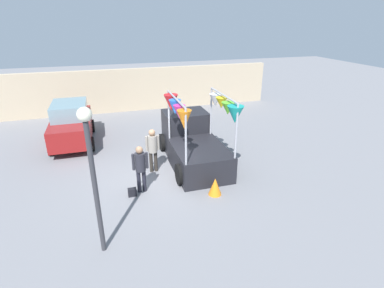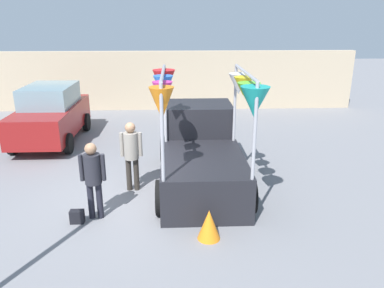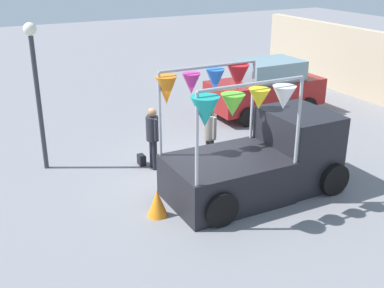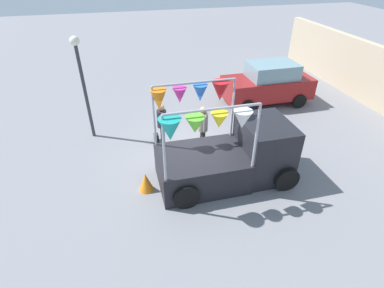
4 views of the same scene
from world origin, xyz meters
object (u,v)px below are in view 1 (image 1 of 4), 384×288
person_customer (140,165)px  handbag (132,192)px  vendor_truck (192,140)px  street_lamp (91,163)px  parked_car (71,123)px  person_vendor (153,146)px  folded_kite_bundle_tangerine (215,186)px

person_customer → handbag: (-0.35, -0.20, -0.86)m
vendor_truck → street_lamp: size_ratio=1.10×
parked_car → person_customer: 5.84m
person_customer → street_lamp: 3.19m
vendor_truck → street_lamp: 5.84m
person_vendor → folded_kite_bundle_tangerine: size_ratio=2.85×
vendor_truck → person_vendor: bearing=-164.4°
person_customer → person_vendor: bearing=64.2°
vendor_truck → person_customer: bearing=-142.3°
vendor_truck → person_vendor: (-1.68, -0.47, 0.13)m
vendor_truck → person_vendor: size_ratio=2.42×
person_vendor → folded_kite_bundle_tangerine: (1.66, -2.21, -0.73)m
person_vendor → handbag: person_vendor is taller
person_customer → folded_kite_bundle_tangerine: bearing=-21.2°
person_customer → street_lamp: bearing=-118.0°
person_customer → handbag: size_ratio=5.93×
parked_car → street_lamp: bearing=-81.7°
parked_car → folded_kite_bundle_tangerine: size_ratio=6.67×
handbag → folded_kite_bundle_tangerine: folded_kite_bundle_tangerine is taller
parked_car → person_vendor: size_ratio=2.34×
person_vendor → street_lamp: (-1.97, -3.82, 1.43)m
vendor_truck → handbag: (-2.66, -1.99, -0.77)m
person_vendor → street_lamp: size_ratio=0.45×
parked_car → handbag: size_ratio=14.29×
parked_car → folded_kite_bundle_tangerine: bearing=-52.4°
parked_car → handbag: parked_car is taller
person_vendor → handbag: bearing=-123.0°
vendor_truck → person_vendor: 1.74m
person_customer → folded_kite_bundle_tangerine: (2.30, -0.89, -0.70)m
handbag → folded_kite_bundle_tangerine: 2.74m
person_vendor → handbag: size_ratio=6.10×
folded_kite_bundle_tangerine → parked_car: bearing=127.6°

